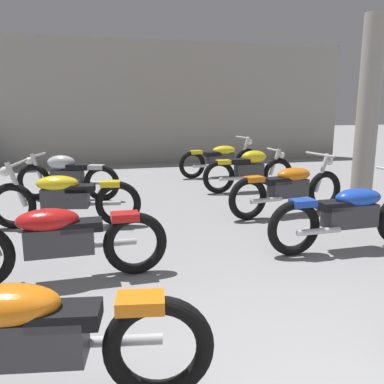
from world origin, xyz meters
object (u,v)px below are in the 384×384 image
support_pillar (368,114)px  motorcycle_right_row_4 (221,158)px  motorcycle_right_row_2 (289,187)px  motorcycle_left_row_2 (64,197)px  motorcycle_left_row_1 (58,239)px  motorcycle_left_row_0 (26,336)px  motorcycle_left_row_3 (67,176)px  motorcycle_right_row_1 (351,214)px  motorcycle_right_row_3 (250,170)px

support_pillar → motorcycle_right_row_4: 3.96m
motorcycle_right_row_2 → motorcycle_left_row_2: bearing=177.3°
motorcycle_left_row_1 → motorcycle_right_row_2: 3.88m
motorcycle_left_row_0 → motorcycle_left_row_3: size_ratio=1.14×
motorcycle_right_row_1 → motorcycle_right_row_3: bearing=88.2°
motorcycle_left_row_1 → motorcycle_right_row_4: bearing=57.3°
motorcycle_left_row_2 → motorcycle_left_row_3: 1.79m
motorcycle_left_row_0 → motorcycle_left_row_2: (0.04, 3.73, 0.00)m
support_pillar → motorcycle_right_row_4: (-1.41, 3.52, -1.15)m
motorcycle_left_row_2 → motorcycle_right_row_3: 3.91m
motorcycle_left_row_0 → motorcycle_right_row_3: bearing=56.4°
motorcycle_right_row_1 → motorcycle_right_row_4: size_ratio=1.00×
motorcycle_left_row_0 → motorcycle_right_row_3: motorcycle_left_row_0 is taller
motorcycle_left_row_0 → motorcycle_right_row_1: size_ratio=0.99×
motorcycle_left_row_1 → motorcycle_right_row_3: bearing=45.9°
motorcycle_right_row_2 → motorcycle_right_row_3: motorcycle_right_row_2 is taller
motorcycle_right_row_4 → motorcycle_right_row_1: bearing=-91.2°
motorcycle_left_row_0 → motorcycle_left_row_3: (0.00, 5.52, 0.01)m
motorcycle_left_row_0 → motorcycle_right_row_3: 6.48m
motorcycle_left_row_1 → motorcycle_right_row_1: 3.40m
motorcycle_left_row_0 → motorcycle_right_row_2: 5.01m
support_pillar → motorcycle_right_row_4: support_pillar is taller
motorcycle_left_row_2 → motorcycle_left_row_3: size_ratio=1.14×
motorcycle_left_row_2 → motorcycle_right_row_4: (3.54, 3.52, 0.00)m
support_pillar → motorcycle_left_row_2: (-4.96, -0.01, -1.15)m
motorcycle_right_row_1 → motorcycle_right_row_4: 5.38m
motorcycle_left_row_0 → motorcycle_right_row_2: size_ratio=1.00×
motorcycle_right_row_4 → motorcycle_right_row_2: bearing=-91.0°
motorcycle_right_row_1 → motorcycle_right_row_3: size_ratio=1.10×
support_pillar → motorcycle_left_row_2: size_ratio=1.48×
motorcycle_right_row_1 → motorcycle_right_row_2: same height
support_pillar → motorcycle_right_row_3: 2.46m
motorcycle_right_row_3 → motorcycle_left_row_1: bearing=-134.1°
motorcycle_left_row_1 → support_pillar: bearing=21.7°
motorcycle_left_row_0 → motorcycle_right_row_1: 3.95m
support_pillar → motorcycle_left_row_2: bearing=-179.9°
motorcycle_right_row_3 → motorcycle_right_row_1: bearing=-91.8°
support_pillar → motorcycle_left_row_1: size_ratio=1.47×
motorcycle_right_row_2 → motorcycle_left_row_0: bearing=-134.6°
motorcycle_left_row_3 → motorcycle_right_row_1: (3.47, -3.64, -0.01)m
motorcycle_right_row_2 → motorcycle_right_row_3: size_ratio=1.10×
motorcycle_left_row_2 → motorcycle_left_row_1: bearing=-89.1°
motorcycle_left_row_1 → motorcycle_right_row_1: (3.40, 0.10, 0.00)m
motorcycle_left_row_1 → motorcycle_right_row_4: size_ratio=1.00×
motorcycle_left_row_1 → motorcycle_right_row_1: bearing=1.7°
motorcycle_left_row_0 → motorcycle_left_row_2: size_ratio=1.00×
motorcycle_right_row_3 → motorcycle_left_row_2: bearing=-154.8°
motorcycle_left_row_0 → motorcycle_right_row_4: same height
support_pillar → motorcycle_left_row_3: support_pillar is taller
motorcycle_left_row_0 → motorcycle_right_row_1: same height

